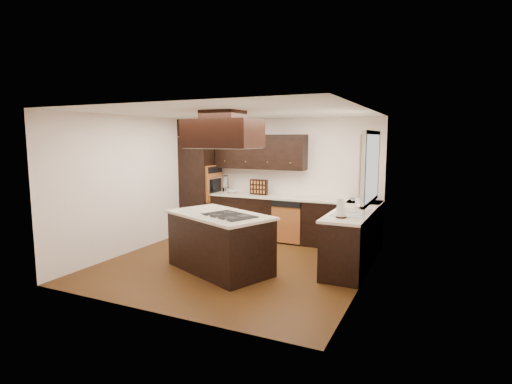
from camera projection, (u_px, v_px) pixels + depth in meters
floor at (236, 264)px, 6.72m from camera, size 4.20×4.20×0.02m
ceiling at (234, 112)px, 6.38m from camera, size 4.20×4.20×0.02m
wall_back at (282, 178)px, 8.44m from camera, size 4.20×0.02×2.50m
wall_front at (150, 211)px, 4.66m from camera, size 4.20×0.02×2.50m
wall_left at (135, 184)px, 7.44m from camera, size 0.02×4.20×2.50m
wall_right at (366, 198)px, 5.66m from camera, size 0.02×4.20×2.50m
oven_column at (201, 185)px, 8.85m from camera, size 0.65×0.75×2.12m
wall_oven_face at (214, 183)px, 8.70m from camera, size 0.05×0.62×0.78m
base_cabinets_back at (278, 219)px, 8.26m from camera, size 2.93×0.60×0.88m
base_cabinets_right at (355, 237)px, 6.71m from camera, size 0.60×2.40×0.88m
countertop_back at (278, 197)px, 8.18m from camera, size 2.93×0.63×0.04m
countertop_right at (355, 210)px, 6.65m from camera, size 0.63×2.40×0.04m
upper_cabinets at (260, 152)px, 8.39m from camera, size 2.00×0.34×0.72m
dishwasher_front at (286, 225)px, 7.88m from camera, size 0.60×0.05×0.72m
window_frame at (371, 167)px, 6.12m from camera, size 0.06×1.32×1.12m
window_pane at (373, 167)px, 6.11m from camera, size 0.00×1.20×1.00m
curtain_left at (362, 166)px, 5.76m from camera, size 0.02×0.34×0.90m
curtain_right at (371, 163)px, 6.52m from camera, size 0.02×0.34×0.90m
sink_rim at (352, 213)px, 6.33m from camera, size 0.52×0.84×0.01m
island at (220, 243)px, 6.33m from camera, size 1.88×1.48×0.88m
island_top at (220, 215)px, 6.27m from camera, size 1.96×1.56×0.04m
cooktop at (229, 215)px, 6.08m from camera, size 0.93×0.79×0.01m
range_hood at (223, 134)px, 5.89m from camera, size 1.05×0.72×0.42m
hood_duct at (223, 115)px, 5.86m from camera, size 0.55×0.50×0.13m
blender_base at (226, 190)px, 8.69m from camera, size 0.15×0.15×0.10m
blender_pitcher at (226, 182)px, 8.67m from camera, size 0.13×0.13×0.26m
spice_rack at (259, 187)px, 8.35m from camera, size 0.39×0.11×0.32m
mixing_bowl at (232, 192)px, 8.62m from camera, size 0.25×0.25×0.06m
soap_bottle at (358, 200)px, 6.93m from camera, size 0.12×0.12×0.21m
paper_towel at (341, 208)px, 5.91m from camera, size 0.17×0.17×0.29m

